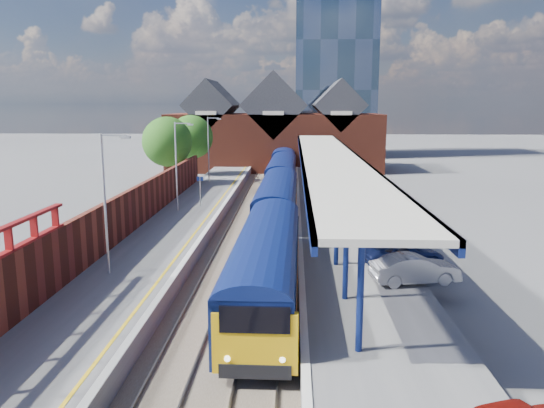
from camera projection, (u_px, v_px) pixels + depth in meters
The scene contains 22 objects.
ground at pixel (264, 205), 50.06m from camera, with size 240.00×240.00×0.00m, color #5B5B5E.
ballast_bed at pixel (257, 229), 40.24m from camera, with size 6.00×76.00×0.06m, color #473D33.
rails at pixel (257, 228), 40.22m from camera, with size 4.51×76.00×0.14m.
left_platform at pixel (185, 222), 40.37m from camera, with size 5.00×76.00×1.00m, color #565659.
right_platform at pixel (337, 224), 39.91m from camera, with size 6.00×76.00×1.00m, color #565659.
coping_left at pixel (216, 216), 40.18m from camera, with size 0.30×76.00×0.05m, color silver.
coping_right at pixel (299, 217), 39.93m from camera, with size 0.30×76.00×0.05m, color silver.
yellow_line at pixel (208, 216), 40.21m from camera, with size 0.14×76.00×0.01m, color yellow.
train at pixel (280, 183), 49.31m from camera, with size 3.04×65.94×3.45m.
canopy at pixel (329, 158), 40.97m from camera, with size 4.50×52.00×4.48m.
lamp_post_b at pixel (107, 195), 25.83m from camera, with size 1.48×0.18×7.00m.
lamp_post_c at pixel (178, 161), 41.54m from camera, with size 1.48×0.18×7.00m.
lamp_post_d at pixel (210, 145), 57.24m from camera, with size 1.48×0.18×7.00m.
platform_sign at pixel (200, 186), 43.87m from camera, with size 0.55×0.08×2.50m.
brick_wall at pixel (124, 214), 33.77m from camera, with size 0.35×50.00×3.86m.
station_building at pixel (275, 132), 76.54m from camera, with size 30.00×12.12×13.78m.
glass_tower at pixel (335, 43), 95.01m from camera, with size 14.20×14.20×40.30m.
tree_near at pixel (168, 143), 55.28m from camera, with size 5.20×5.20×8.10m.
tree_far at pixel (192, 138), 63.09m from camera, with size 5.20×5.20×8.10m.
parked_car_silver at pixel (415, 269), 25.06m from camera, with size 1.45×4.17×1.37m, color #AFAFB4.
parked_car_dark at pixel (370, 229), 33.67m from camera, with size 1.58×3.87×1.12m, color black.
parked_car_blue at pixel (402, 254), 27.95m from camera, with size 2.00×4.33×1.20m, color navy.
Camera 1 is at (2.70, -19.11, 9.36)m, focal length 35.00 mm.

